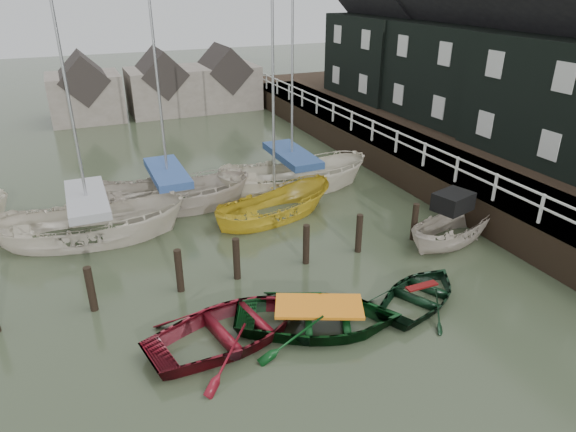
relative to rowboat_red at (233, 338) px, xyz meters
name	(u,v)px	position (x,y,z in m)	size (l,w,h in m)	color
ground	(313,322)	(2.26, -0.19, 0.00)	(120.00, 120.00, 0.00)	#303924
pier	(396,153)	(11.73, 9.81, 0.71)	(3.04, 32.00, 2.70)	black
land_strip	(480,153)	(17.26, 9.81, 0.00)	(14.00, 38.00, 1.50)	black
quay_houses	(519,46)	(17.25, 8.47, 5.68)	(6.52, 28.14, 10.01)	black
mooring_pilings	(239,264)	(1.14, 2.81, 0.50)	(13.72, 0.22, 1.80)	black
far_sheds	(159,86)	(3.09, 25.81, 1.86)	(14.00, 4.08, 4.39)	#665B51
rowboat_red	(233,338)	(0.00, 0.00, 0.00)	(3.26, 4.57, 0.95)	maroon
rowboat_green	(318,327)	(2.29, -0.47, 0.00)	(3.21, 4.50, 0.93)	black
rowboat_dkgreen	(420,301)	(5.60, -0.53, 0.00)	(2.46, 3.44, 0.71)	black
motorboat	(452,237)	(9.06, 2.26, 0.10)	(4.59, 2.74, 2.57)	#B8AC9D
sailboat_a	(93,236)	(-2.90, 7.56, 0.06)	(7.00, 3.56, 11.24)	beige
sailboat_b	(171,205)	(0.28, 9.22, 0.06)	(6.96, 4.03, 12.03)	#B8AB9D
sailboat_c	(275,215)	(3.90, 6.68, 0.02)	(5.69, 3.23, 10.62)	gold
sailboat_d	(292,187)	(5.75, 9.16, 0.06)	(7.15, 3.80, 11.96)	beige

